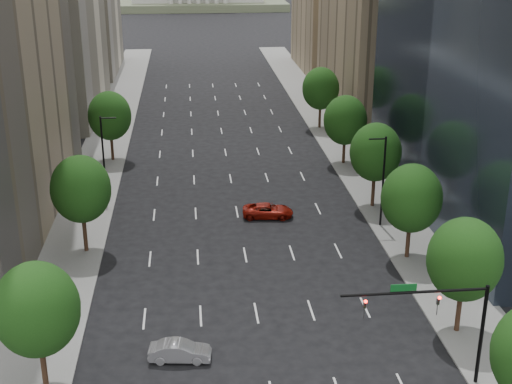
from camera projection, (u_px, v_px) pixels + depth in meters
name	position (u px, v px, depth m)	size (l,w,h in m)	color
sidewalk_left	(81.00, 217.00, 70.15)	(6.00, 200.00, 0.15)	slate
sidewalk_right	(386.00, 205.00, 72.99)	(6.00, 200.00, 0.15)	slate
filler_left	(79.00, 25.00, 136.79)	(14.00, 26.00, 18.00)	beige
parking_tan_right	(383.00, 12.00, 105.75)	(14.00, 30.00, 30.00)	#8C7759
filler_right	(336.00, 29.00, 138.94)	(14.00, 26.00, 16.00)	#8C7759
tree_right_1	(465.00, 260.00, 48.51)	(5.20, 5.20, 8.75)	#382316
tree_right_2	(412.00, 198.00, 59.72)	(5.20, 5.20, 8.61)	#382316
tree_right_3	(376.00, 152.00, 70.78)	(5.20, 5.20, 8.89)	#382316
tree_right_4	(345.00, 120.00, 83.96)	(5.20, 5.20, 8.46)	#382316
tree_right_5	(321.00, 89.00, 98.74)	(5.20, 5.20, 8.75)	#382316
tree_left_0	(37.00, 310.00, 42.23)	(5.20, 5.20, 8.75)	#382316
tree_left_1	(81.00, 189.00, 60.75)	(5.20, 5.20, 8.97)	#382316
tree_left_2	(110.00, 116.00, 85.04)	(5.20, 5.20, 8.68)	#382316
streetlight_rn	(383.00, 179.00, 66.45)	(1.70, 0.20, 9.00)	black
streetlight_ln	(104.00, 155.00, 73.29)	(1.70, 0.20, 9.00)	black
traffic_signal	(445.00, 314.00, 42.82)	(9.12, 0.40, 7.38)	black
foothills	(232.00, 7.00, 589.88)	(720.00, 413.00, 263.00)	olive
car_silver	(180.00, 351.00, 47.06)	(1.45, 4.15, 1.37)	#9D9DA3
car_red_far	(268.00, 211.00, 70.06)	(2.31, 5.01, 1.39)	maroon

